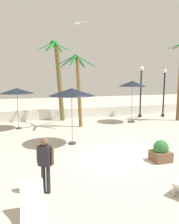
{
  "coord_description": "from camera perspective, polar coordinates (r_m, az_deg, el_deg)",
  "views": [
    {
      "loc": [
        -3.89,
        -8.59,
        3.32
      ],
      "look_at": [
        0.0,
        3.21,
        1.4
      ],
      "focal_mm": 36.57,
      "sensor_mm": 36.0,
      "label": 1
    }
  ],
  "objects": [
    {
      "name": "ground_plane",
      "position": [
        9.99,
        5.88,
        -10.66
      ],
      "size": [
        56.0,
        56.0,
        0.0
      ],
      "primitive_type": "plane",
      "color": "beige"
    },
    {
      "name": "boundary_wall",
      "position": [
        18.42,
        -5.82,
        -0.38
      ],
      "size": [
        25.2,
        0.3,
        0.81
      ],
      "primitive_type": "cube",
      "color": "silver",
      "rests_on": "ground_plane"
    },
    {
      "name": "patio_umbrella_0",
      "position": [
        11.08,
        -4.46,
        4.9
      ],
      "size": [
        2.22,
        2.22,
        2.83
      ],
      "color": "#333338",
      "rests_on": "ground_plane"
    },
    {
      "name": "patio_umbrella_1",
      "position": [
        15.11,
        -17.68,
        4.99
      ],
      "size": [
        2.1,
        2.1,
        2.67
      ],
      "color": "#333338",
      "rests_on": "ground_plane"
    },
    {
      "name": "patio_umbrella_3",
      "position": [
        16.89,
        10.68,
        6.84
      ],
      "size": [
        2.01,
        2.01,
        3.09
      ],
      "color": "#333338",
      "rests_on": "ground_plane"
    },
    {
      "name": "palm_tree_0",
      "position": [
        15.0,
        -2.9,
        7.87
      ],
      "size": [
        2.81,
        2.5,
        4.75
      ],
      "color": "brown",
      "rests_on": "ground_plane"
    },
    {
      "name": "palm_tree_3",
      "position": [
        17.41,
        -7.86,
        9.74
      ],
      "size": [
        2.51,
        2.38,
        6.01
      ],
      "color": "brown",
      "rests_on": "ground_plane"
    },
    {
      "name": "lamp_post_0",
      "position": [
        19.31,
        12.74,
        6.52
      ],
      "size": [
        0.38,
        0.38,
        4.18
      ],
      "color": "black",
      "rests_on": "ground_plane"
    },
    {
      "name": "lamp_post_1",
      "position": [
        20.02,
        18.13,
        5.47
      ],
      "size": [
        0.34,
        0.34,
        3.97
      ],
      "color": "black",
      "rests_on": "ground_plane"
    },
    {
      "name": "lounge_chair_1",
      "position": [
        5.44,
        -13.77,
        -24.1
      ],
      "size": [
        0.6,
        1.9,
        0.84
      ],
      "color": "#B7B7BC",
      "rests_on": "ground_plane"
    },
    {
      "name": "guest_0",
      "position": [
        6.72,
        -11.0,
        -11.7
      ],
      "size": [
        0.46,
        0.41,
        1.63
      ],
      "color": "#26262D",
      "rests_on": "ground_plane"
    },
    {
      "name": "seagull_0",
      "position": [
        16.63,
        -3.02,
        21.34
      ],
      "size": [
        0.81,
        1.2,
        0.14
      ],
      "color": "white"
    },
    {
      "name": "planter",
      "position": [
        9.6,
        17.38,
        -9.44
      ],
      "size": [
        0.7,
        0.7,
        0.85
      ],
      "color": "brown",
      "rests_on": "ground_plane"
    }
  ]
}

